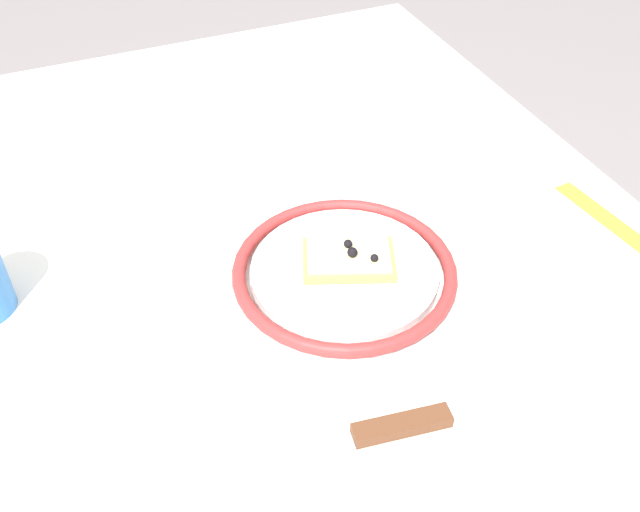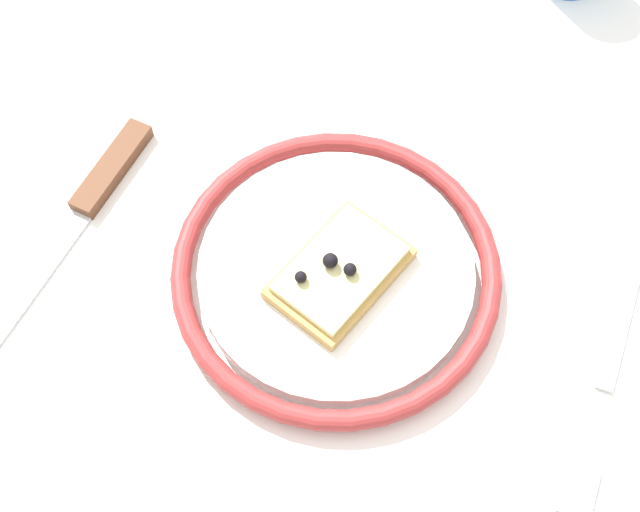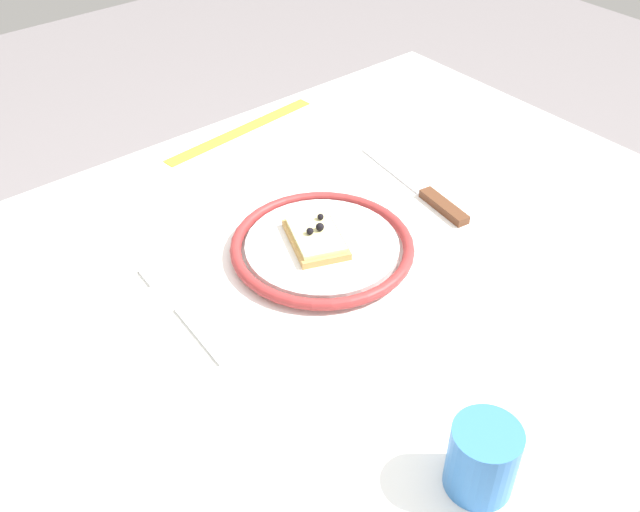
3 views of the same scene
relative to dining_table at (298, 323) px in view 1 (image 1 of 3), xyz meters
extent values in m
cube|color=white|center=(0.00, 0.00, 0.07)|extent=(1.17, 0.86, 0.03)
cylinder|color=#4C4742|center=(-0.52, -0.37, -0.30)|extent=(0.05, 0.05, 0.72)
cylinder|color=#4C4742|center=(-0.52, 0.37, -0.30)|extent=(0.05, 0.05, 0.72)
cylinder|color=white|center=(0.04, 0.04, 0.10)|extent=(0.20, 0.20, 0.02)
torus|color=maroon|center=(0.04, 0.04, 0.10)|extent=(0.24, 0.24, 0.01)
cube|color=tan|center=(0.03, 0.05, 0.11)|extent=(0.10, 0.11, 0.01)
cube|color=beige|center=(0.03, 0.05, 0.12)|extent=(0.09, 0.10, 0.01)
sphere|color=black|center=(0.02, 0.05, 0.12)|extent=(0.01, 0.01, 0.01)
sphere|color=black|center=(0.04, 0.05, 0.13)|extent=(0.01, 0.01, 0.01)
sphere|color=black|center=(0.05, 0.07, 0.12)|extent=(0.01, 0.01, 0.01)
cube|color=silver|center=(0.25, 0.13, 0.09)|extent=(0.04, 0.15, 0.00)
cube|color=#59331E|center=(0.23, 0.01, 0.09)|extent=(0.03, 0.09, 0.01)
cube|color=#BBBBBB|center=(-0.17, 0.01, 0.09)|extent=(0.02, 0.11, 0.00)
cube|color=#BBBBBB|center=(-0.16, 0.14, 0.09)|extent=(0.02, 0.04, 0.00)
camera|label=1|loc=(0.56, -0.21, 0.64)|focal=41.82mm
camera|label=2|loc=(-0.04, 0.30, 0.63)|focal=45.94mm
camera|label=3|loc=(-0.44, -0.54, 0.69)|focal=40.87mm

